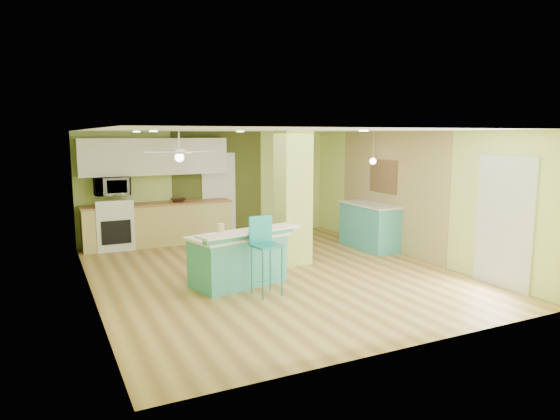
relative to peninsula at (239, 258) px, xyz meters
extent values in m
cube|color=olive|center=(0.78, 0.35, -0.44)|extent=(6.00, 7.00, 0.01)
cube|color=white|center=(0.78, 0.35, 2.07)|extent=(6.00, 7.00, 0.01)
cube|color=#D0E87C|center=(0.78, 3.85, 0.81)|extent=(6.00, 0.01, 2.50)
cube|color=#D0E87C|center=(0.78, -3.16, 0.81)|extent=(6.00, 0.01, 2.50)
cube|color=#D0E87C|center=(-2.22, 0.35, 0.81)|extent=(0.01, 7.00, 2.50)
cube|color=#D0E87C|center=(3.79, 0.35, 0.81)|extent=(0.01, 7.00, 2.50)
cube|color=#998657|center=(3.77, 0.95, 0.81)|extent=(0.02, 3.40, 2.50)
cube|color=#494F1F|center=(0.98, 3.83, 0.81)|extent=(2.20, 0.02, 2.50)
cube|color=white|center=(0.98, 3.81, 0.56)|extent=(0.82, 0.05, 2.00)
cube|color=silver|center=(3.75, -1.95, 0.61)|extent=(0.04, 1.08, 2.10)
cube|color=#B1C95D|center=(1.43, 0.85, 0.81)|extent=(0.55, 0.55, 2.50)
cube|color=tan|center=(-0.52, 3.55, 0.01)|extent=(3.20, 0.60, 0.90)
cube|color=#975C34|center=(-0.52, 3.55, 0.48)|extent=(3.25, 0.63, 0.04)
cube|color=white|center=(-1.47, 3.55, 0.01)|extent=(0.76, 0.64, 0.90)
cube|color=black|center=(-1.47, 3.22, -0.02)|extent=(0.59, 0.02, 0.50)
cube|color=white|center=(-1.47, 3.25, 0.55)|extent=(0.76, 0.06, 0.18)
cube|color=white|center=(-0.52, 3.67, 1.51)|extent=(3.20, 0.34, 0.80)
imported|color=silver|center=(-1.47, 3.55, 0.91)|extent=(0.70, 0.48, 0.39)
cylinder|color=white|center=(-0.32, 2.35, 1.86)|extent=(0.03, 0.03, 0.40)
cylinder|color=white|center=(-0.32, 2.35, 1.66)|extent=(0.24, 0.24, 0.10)
sphere|color=white|center=(-0.32, 2.35, 1.54)|extent=(0.18, 0.18, 0.18)
cylinder|color=silver|center=(3.43, 1.10, 1.75)|extent=(0.01, 0.01, 0.62)
sphere|color=white|center=(3.43, 1.10, 1.44)|extent=(0.14, 0.14, 0.14)
cube|color=brown|center=(3.75, 1.15, 1.11)|extent=(0.03, 0.90, 0.70)
cube|color=teal|center=(0.00, 0.02, -0.05)|extent=(1.61, 1.07, 0.78)
cube|color=white|center=(0.00, 0.02, 0.36)|extent=(1.71, 1.18, 0.04)
cube|color=teal|center=(0.08, -0.32, 0.44)|extent=(1.65, 0.52, 0.11)
cube|color=white|center=(0.08, -0.32, 0.49)|extent=(1.82, 0.78, 0.03)
cylinder|color=teal|center=(0.03, -0.90, -0.06)|extent=(0.03, 0.03, 0.75)
cylinder|color=teal|center=(0.37, -0.86, -0.06)|extent=(0.03, 0.03, 0.75)
cylinder|color=teal|center=(-0.01, -0.57, -0.06)|extent=(0.03, 0.03, 0.75)
cylinder|color=teal|center=(0.33, -0.53, -0.06)|extent=(0.03, 0.03, 0.75)
cube|color=teal|center=(0.18, -0.71, 0.33)|extent=(0.44, 0.44, 0.03)
cube|color=teal|center=(0.16, -0.54, 0.56)|extent=(0.40, 0.08, 0.42)
cube|color=teal|center=(3.48, 1.23, 0.03)|extent=(0.60, 1.45, 0.93)
cube|color=silver|center=(3.48, 1.23, 0.51)|extent=(0.64, 1.51, 0.04)
imported|color=#372216|center=(-0.07, 3.52, 0.54)|extent=(0.36, 0.36, 0.08)
cylinder|color=gold|center=(-0.22, 0.23, 0.47)|extent=(0.13, 0.13, 0.16)
camera|label=1|loc=(-2.85, -7.40, 1.99)|focal=32.00mm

